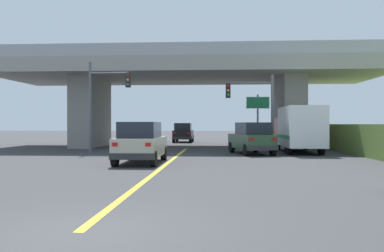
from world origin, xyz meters
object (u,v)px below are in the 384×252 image
suv_lead (141,143)px  highway_sign (258,109)px  box_truck (299,129)px  suv_crossing (252,138)px  traffic_signal_nearside (256,103)px  sedan_oncoming (183,133)px  traffic_signal_farside (103,96)px

suv_lead → highway_sign: highway_sign is taller
box_truck → suv_crossing: bearing=-153.5°
highway_sign → traffic_signal_nearside: bearing=-97.6°
sedan_oncoming → traffic_signal_nearside: bearing=-68.9°
traffic_signal_farside → highway_sign: size_ratio=1.47×
suv_lead → traffic_signal_nearside: bearing=49.7°
suv_lead → box_truck: box_truck is taller
box_truck → traffic_signal_nearside: bearing=-166.1°
suv_lead → traffic_signal_nearside: traffic_signal_nearside is taller
suv_lead → box_truck: (9.20, 8.09, 0.59)m
suv_lead → box_truck: 12.26m
suv_crossing → sedan_oncoming: same height
highway_sign → sedan_oncoming: bearing=118.7°
sedan_oncoming → traffic_signal_farside: (-3.96, -16.42, 2.78)m
suv_crossing → traffic_signal_nearside: traffic_signal_nearside is taller
sedan_oncoming → traffic_signal_nearside: traffic_signal_nearside is taller
suv_crossing → traffic_signal_farside: traffic_signal_farside is taller
traffic_signal_nearside → traffic_signal_farside: (-10.10, -0.47, 0.46)m
sedan_oncoming → highway_sign: bearing=-61.3°
highway_sign → box_truck: bearing=-51.3°
traffic_signal_nearside → traffic_signal_farside: 10.12m
suv_lead → traffic_signal_farside: bearing=119.3°
sedan_oncoming → traffic_signal_nearside: (6.15, -15.95, 2.32)m
traffic_signal_farside → highway_sign: 11.45m
suv_lead → suv_crossing: size_ratio=0.99×
traffic_signal_nearside → traffic_signal_farside: size_ratio=0.85×
box_truck → sedan_oncoming: (-9.10, 15.21, -0.60)m
suv_crossing → traffic_signal_farside: bearing=163.5°
suv_crossing → traffic_signal_nearside: size_ratio=0.91×
traffic_signal_farside → traffic_signal_nearside: bearing=2.7°
suv_crossing → traffic_signal_nearside: bearing=56.2°
suv_lead → highway_sign: bearing=58.8°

